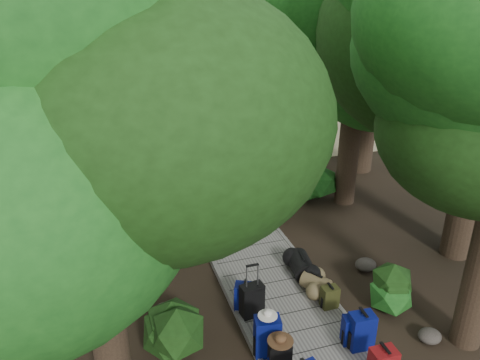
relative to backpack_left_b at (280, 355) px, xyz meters
name	(u,v)px	position (x,y,z in m)	size (l,w,h in m)	color
ground	(248,250)	(0.75, 3.75, -0.45)	(120.00, 120.00, 0.00)	#302218
sand_beach	(153,97)	(0.75, 19.75, -0.44)	(40.00, 22.00, 0.02)	tan
boardwalk	(236,228)	(0.75, 4.75, -0.39)	(2.00, 12.00, 0.12)	gray
backpack_left_b	(280,355)	(0.00, 0.00, 0.00)	(0.35, 0.25, 0.65)	black
backpack_left_c	(267,334)	(-0.04, 0.44, 0.07)	(0.43, 0.31, 0.79)	navy
backpack_left_d	(245,295)	(-0.03, 1.66, -0.03)	(0.38, 0.28, 0.59)	navy
backpack_right_b	(361,329)	(1.53, 0.09, 0.04)	(0.41, 0.29, 0.74)	navy
backpack_right_c	(353,329)	(1.44, 0.22, -0.03)	(0.34, 0.24, 0.59)	navy
backpack_right_d	(330,296)	(1.53, 1.20, -0.08)	(0.32, 0.23, 0.48)	#383915
duffel_right_khaki	(316,283)	(1.50, 1.72, -0.14)	(0.37, 0.55, 0.37)	brown
duffel_right_black	(301,266)	(1.45, 2.32, -0.10)	(0.45, 0.72, 0.45)	black
suitcase_on_boardwalk	(252,300)	(0.03, 1.43, 0.01)	(0.43, 0.24, 0.67)	black
lone_suitcase_on_sand	(193,134)	(1.21, 11.85, -0.12)	(0.39, 0.22, 0.61)	black
hat_brown	(281,338)	(-0.01, -0.03, 0.39)	(0.41, 0.41, 0.12)	#51351E
hat_white	(268,313)	(-0.06, 0.42, 0.52)	(0.32, 0.32, 0.11)	silver
kayak	(98,137)	(-2.31, 13.11, -0.26)	(0.72, 3.29, 0.33)	#9F230D
sun_lounger	(248,113)	(4.23, 14.09, -0.14)	(0.58, 1.80, 0.58)	silver
tree_right_c	(358,58)	(4.22, 5.41, 3.60)	(4.68, 4.68, 8.10)	black
tree_right_e	(313,23)	(5.34, 10.39, 4.01)	(4.95, 4.95, 8.91)	black
tree_right_f	(330,5)	(7.66, 13.58, 4.38)	(5.40, 5.40, 9.65)	black
tree_left_a	(86,172)	(-2.52, 0.44, 3.31)	(4.51, 4.51, 7.52)	black
tree_left_c	(58,58)	(-2.98, 6.69, 3.77)	(4.85, 4.85, 8.44)	black
tree_back_a	(122,22)	(-0.57, 18.66, 3.49)	(4.55, 4.55, 7.88)	black
tree_back_b	(183,1)	(2.50, 19.11, 4.38)	(5.41, 5.41, 9.65)	black
tree_back_d	(37,32)	(-4.34, 18.60, 3.17)	(4.34, 4.34, 7.24)	black
palm_right_a	(289,54)	(3.93, 9.10, 3.20)	(4.28, 4.28, 7.29)	#123B10
palm_right_b	(283,14)	(6.09, 14.86, 3.96)	(4.56, 4.56, 8.81)	#123B10
palm_right_c	(217,43)	(3.45, 16.31, 2.65)	(3.89, 3.89, 6.19)	#123B10
palm_left_a	(47,78)	(-3.58, 10.33, 2.65)	(3.90, 3.90, 6.20)	#123B10
rock_left_b	(164,308)	(-1.52, 2.16, -0.36)	(0.32, 0.29, 0.18)	#4C473F
rock_left_c	(161,241)	(-1.19, 4.59, -0.30)	(0.53, 0.48, 0.29)	#4C473F
rock_left_d	(143,210)	(-1.40, 6.46, -0.37)	(0.29, 0.26, 0.16)	#4C473F
rock_right_a	(430,336)	(2.85, -0.07, -0.33)	(0.42, 0.38, 0.23)	#4C473F
rock_right_b	(366,265)	(2.96, 2.21, -0.32)	(0.47, 0.43, 0.26)	#4C473F
rock_right_c	(283,202)	(2.48, 5.75, -0.37)	(0.29, 0.26, 0.16)	#4C473F
rock_right_d	(287,173)	(3.34, 7.53, -0.29)	(0.57, 0.52, 0.32)	#4C473F
shrub_left_a	(170,332)	(-1.59, 0.98, 0.07)	(1.14, 1.14, 1.03)	#185218
shrub_left_b	(150,236)	(-1.46, 4.35, 0.00)	(0.99, 0.99, 0.89)	#185218
shrub_left_c	(114,172)	(-1.97, 8.45, 0.04)	(1.09, 1.09, 0.98)	#185218
shrub_right_a	(397,289)	(2.83, 0.92, -0.03)	(0.94, 0.94, 0.84)	#185218
shrub_right_b	(313,182)	(3.37, 5.75, 0.14)	(1.31, 1.31, 1.18)	#185218
shrub_right_c	(255,155)	(2.69, 8.79, -0.07)	(0.83, 0.83, 0.75)	#185218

